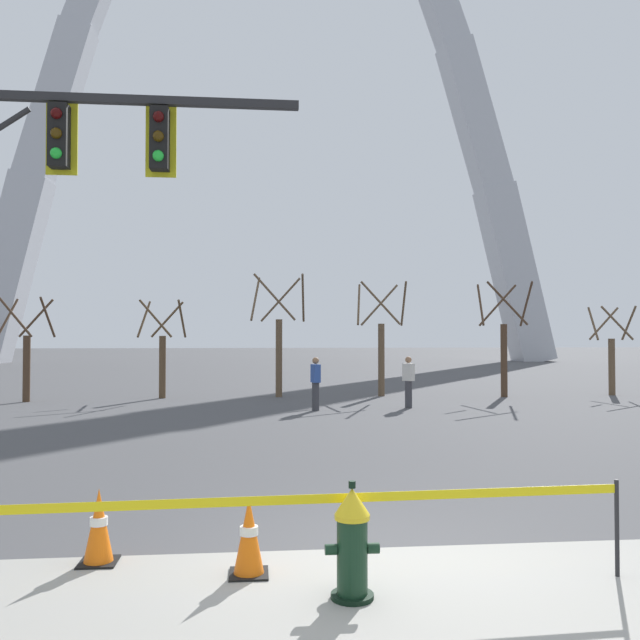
{
  "coord_description": "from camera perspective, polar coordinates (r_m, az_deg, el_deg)",
  "views": [
    {
      "loc": [
        -1.25,
        -6.44,
        2.21
      ],
      "look_at": [
        -0.13,
        5.0,
        2.5
      ],
      "focal_mm": 36.69,
      "sensor_mm": 36.0,
      "label": 1
    }
  ],
  "objects": [
    {
      "name": "tree_far_right",
      "position": [
        27.02,
        24.08,
        -2.85
      ],
      "size": [
        1.56,
        1.57,
        3.35
      ],
      "color": "brown",
      "rests_on": "ground"
    },
    {
      "name": "traffic_cone_mid_sidewalk",
      "position": [
        6.39,
        -6.22,
        -18.28
      ],
      "size": [
        0.36,
        0.36,
        0.73
      ],
      "color": "black",
      "rests_on": "ground"
    },
    {
      "name": "pedestrian_walking_left",
      "position": [
        20.44,
        7.72,
        -5.34
      ],
      "size": [
        0.37,
        0.39,
        1.59
      ],
      "color": "#38383D",
      "rests_on": "ground"
    },
    {
      "name": "monument_arch",
      "position": [
        60.61,
        -4.26,
        19.57
      ],
      "size": [
        50.18,
        3.03,
        55.41
      ],
      "color": "#B2B5BC",
      "rests_on": "ground"
    },
    {
      "name": "traffic_cone_by_hydrant",
      "position": [
        6.99,
        -18.74,
        -16.72
      ],
      "size": [
        0.36,
        0.36,
        0.73
      ],
      "color": "black",
      "rests_on": "ground"
    },
    {
      "name": "tree_center_left",
      "position": [
        24.0,
        -3.61,
        -1.99
      ],
      "size": [
        2.05,
        2.06,
        4.46
      ],
      "color": "brown",
      "rests_on": "ground"
    },
    {
      "name": "tree_far_left",
      "position": [
        24.26,
        -24.22,
        -2.84
      ],
      "size": [
        1.64,
        1.65,
        3.53
      ],
      "color": "#473323",
      "rests_on": "ground"
    },
    {
      "name": "tree_center_right",
      "position": [
        24.38,
        5.35,
        -2.23
      ],
      "size": [
        1.95,
        1.96,
        4.22
      ],
      "color": "brown",
      "rests_on": "ground"
    },
    {
      "name": "pedestrian_standing_center",
      "position": [
        19.54,
        -0.38,
        -5.53
      ],
      "size": [
        0.29,
        0.38,
        1.59
      ],
      "color": "#38383D",
      "rests_on": "ground"
    },
    {
      "name": "tree_left_mid",
      "position": [
        24.12,
        -13.59,
        -2.95
      ],
      "size": [
        1.63,
        1.64,
        3.51
      ],
      "color": "brown",
      "rests_on": "ground"
    },
    {
      "name": "caution_tape_barrier",
      "position": [
        5.87,
        -0.26,
        -17.13
      ],
      "size": [
        5.6,
        0.29,
        0.89
      ],
      "color": "#232326",
      "rests_on": "ground"
    },
    {
      "name": "fire_hydrant",
      "position": [
        5.82,
        2.81,
        -18.86
      ],
      "size": [
        0.46,
        0.48,
        0.99
      ],
      "color": "black",
      "rests_on": "ground"
    },
    {
      "name": "ground_plane",
      "position": [
        6.92,
        5.43,
        -20.05
      ],
      "size": [
        240.0,
        240.0,
        0.0
      ],
      "primitive_type": "plane",
      "color": "#474749"
    },
    {
      "name": "tree_right_mid",
      "position": [
        24.83,
        15.73,
        -2.2
      ],
      "size": [
        1.93,
        1.94,
        4.19
      ],
      "color": "#473323",
      "rests_on": "ground"
    }
  ]
}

